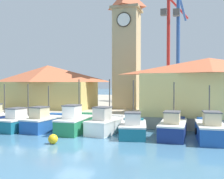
% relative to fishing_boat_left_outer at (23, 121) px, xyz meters
% --- Properties ---
extents(ground_plane, '(300.00, 300.00, 0.00)m').
position_rel_fishing_boat_left_outer_xyz_m(ground_plane, '(6.48, -2.98, -0.70)').
color(ground_plane, teal).
extents(quay_wharf, '(120.00, 40.00, 1.10)m').
position_rel_fishing_boat_left_outer_xyz_m(quay_wharf, '(6.48, 23.36, -0.15)').
color(quay_wharf, '#A89E89').
rests_on(quay_wharf, ground).
extents(fishing_boat_left_outer, '(2.51, 5.20, 4.07)m').
position_rel_fishing_boat_left_outer_xyz_m(fishing_boat_left_outer, '(0.00, 0.00, 0.00)').
color(fishing_boat_left_outer, '#196B7F').
rests_on(fishing_boat_left_outer, ground).
extents(fishing_boat_left_inner, '(2.48, 4.59, 3.93)m').
position_rel_fishing_boat_left_outer_xyz_m(fishing_boat_left_inner, '(2.17, 0.05, 0.05)').
color(fishing_boat_left_inner, '#2356A8').
rests_on(fishing_boat_left_inner, ground).
extents(fishing_boat_mid_left, '(2.03, 5.04, 4.49)m').
position_rel_fishing_boat_left_outer_xyz_m(fishing_boat_mid_left, '(5.14, 0.15, 0.11)').
color(fishing_boat_mid_left, '#237A4C').
rests_on(fishing_boat_mid_left, ground).
extents(fishing_boat_center, '(2.58, 4.74, 4.50)m').
position_rel_fishing_boat_left_outer_xyz_m(fishing_boat_center, '(7.72, 0.56, 0.06)').
color(fishing_boat_center, silver).
rests_on(fishing_boat_center, ground).
extents(fishing_boat_mid_right, '(2.71, 4.46, 4.39)m').
position_rel_fishing_boat_left_outer_xyz_m(fishing_boat_mid_right, '(10.17, -0.21, -0.02)').
color(fishing_boat_mid_right, '#196B7F').
rests_on(fishing_boat_mid_right, ground).
extents(fishing_boat_right_inner, '(2.04, 5.03, 4.24)m').
position_rel_fishing_boat_left_outer_xyz_m(fishing_boat_right_inner, '(13.18, 0.38, 0.04)').
color(fishing_boat_right_inner, navy).
rests_on(fishing_boat_right_inner, ground).
extents(fishing_boat_right_outer, '(2.14, 4.92, 4.00)m').
position_rel_fishing_boat_left_outer_xyz_m(fishing_boat_right_outer, '(15.85, -0.01, 0.08)').
color(fishing_boat_right_outer, '#2356A8').
rests_on(fishing_boat_right_outer, ground).
extents(clock_tower, '(3.37, 3.37, 15.98)m').
position_rel_fishing_boat_left_outer_xyz_m(clock_tower, '(7.06, 10.56, 7.99)').
color(clock_tower, tan).
rests_on(clock_tower, quay_wharf).
extents(warehouse_left, '(11.57, 5.79, 5.23)m').
position_rel_fishing_boat_left_outer_xyz_m(warehouse_left, '(-2.42, 8.42, 3.08)').
color(warehouse_left, tan).
rests_on(warehouse_left, quay_wharf).
extents(warehouse_right, '(12.69, 6.58, 5.47)m').
position_rel_fishing_boat_left_outer_xyz_m(warehouse_right, '(16.12, 6.39, 3.18)').
color(warehouse_right, '#E5D17A').
rests_on(warehouse_right, quay_wharf).
extents(port_crane_near, '(2.20, 7.11, 17.34)m').
position_rel_fishing_boat_left_outer_xyz_m(port_crane_near, '(12.52, 22.51, 6.63)').
color(port_crane_near, navy).
rests_on(port_crane_near, quay_wharf).
extents(port_crane_far, '(4.37, 6.59, 17.40)m').
position_rel_fishing_boat_left_outer_xyz_m(port_crane_far, '(10.90, 24.46, 6.95)').
color(port_crane_far, maroon).
rests_on(port_crane_far, quay_wharf).
extents(mooring_buoy, '(0.67, 0.67, 0.67)m').
position_rel_fishing_boat_left_outer_xyz_m(mooring_buoy, '(5.44, -4.28, -0.37)').
color(mooring_buoy, gold).
rests_on(mooring_buoy, ground).
extents(dock_worker_near_tower, '(0.34, 0.22, 1.62)m').
position_rel_fishing_boat_left_outer_xyz_m(dock_worker_near_tower, '(10.73, 5.35, 1.24)').
color(dock_worker_near_tower, '#33333D').
rests_on(dock_worker_near_tower, quay_wharf).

